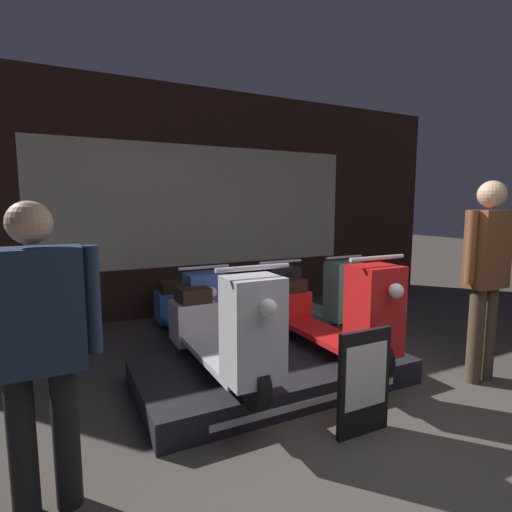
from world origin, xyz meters
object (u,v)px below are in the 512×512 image
(scooter_backrow_0, at_px, (187,310))
(person_left_browsing, at_px, (37,336))
(scooter_backrow_2, at_px, (314,294))
(scooter_backrow_1, at_px, (256,302))
(price_sign_board, at_px, (364,382))
(scooter_display_left, at_px, (220,329))
(person_right_browsing, at_px, (487,267))
(scooter_display_right, at_px, (328,313))

(scooter_backrow_0, bearing_deg, person_left_browsing, -123.02)
(scooter_backrow_0, height_order, scooter_backrow_2, same)
(scooter_backrow_1, relative_size, price_sign_board, 2.36)
(person_left_browsing, bearing_deg, scooter_display_left, 29.80)
(scooter_display_left, xyz_separation_m, scooter_backrow_2, (1.93, 1.46, -0.22))
(scooter_backrow_2, bearing_deg, person_right_browsing, -82.66)
(person_right_browsing, bearing_deg, scooter_display_left, 162.30)
(scooter_backrow_1, relative_size, person_left_browsing, 1.10)
(scooter_backrow_1, xyz_separation_m, person_right_browsing, (1.16, -2.16, 0.65))
(scooter_display_right, xyz_separation_m, scooter_backrow_0, (-0.88, 1.46, -0.22))
(scooter_backrow_1, height_order, scooter_backrow_2, same)
(person_left_browsing, distance_m, price_sign_board, 2.01)
(scooter_backrow_1, xyz_separation_m, person_left_browsing, (-2.28, -2.16, 0.56))
(scooter_backrow_1, distance_m, price_sign_board, 2.38)
(scooter_display_left, relative_size, person_left_browsing, 1.10)
(scooter_backrow_1, bearing_deg, scooter_display_right, -90.05)
(scooter_backrow_0, xyz_separation_m, person_right_browsing, (2.03, -2.16, 0.65))
(person_right_browsing, bearing_deg, person_left_browsing, 180.00)
(price_sign_board, bearing_deg, person_left_browsing, 174.38)
(scooter_backrow_0, xyz_separation_m, person_left_browsing, (-1.41, -2.16, 0.56))
(person_right_browsing, bearing_deg, scooter_display_right, 148.65)
(scooter_display_left, bearing_deg, scooter_backrow_0, 83.12)
(person_left_browsing, bearing_deg, person_right_browsing, 0.00)
(price_sign_board, bearing_deg, scooter_display_left, 127.64)
(scooter_display_left, distance_m, scooter_display_right, 1.05)
(scooter_display_right, bearing_deg, scooter_backrow_2, 58.97)
(scooter_backrow_0, distance_m, person_right_browsing, 3.04)
(scooter_backrow_2, relative_size, person_right_browsing, 0.98)
(scooter_backrow_2, height_order, person_left_browsing, person_left_browsing)
(scooter_display_left, bearing_deg, scooter_backrow_1, 54.20)
(scooter_backrow_0, height_order, price_sign_board, scooter_backrow_0)
(scooter_display_right, height_order, person_left_browsing, person_left_browsing)
(scooter_backrow_1, bearing_deg, scooter_display_left, -125.80)
(scooter_backrow_2, xyz_separation_m, person_right_browsing, (0.28, -2.16, 0.65))
(scooter_backrow_1, bearing_deg, person_left_browsing, -136.53)
(person_left_browsing, relative_size, price_sign_board, 2.15)
(scooter_display_left, bearing_deg, scooter_backrow_2, 37.11)
(scooter_backrow_0, distance_m, scooter_backrow_1, 0.88)
(person_right_browsing, relative_size, price_sign_board, 2.40)
(scooter_backrow_1, height_order, person_right_browsing, person_right_browsing)
(scooter_display_left, relative_size, scooter_backrow_1, 1.00)
(scooter_backrow_2, bearing_deg, person_left_browsing, -145.59)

